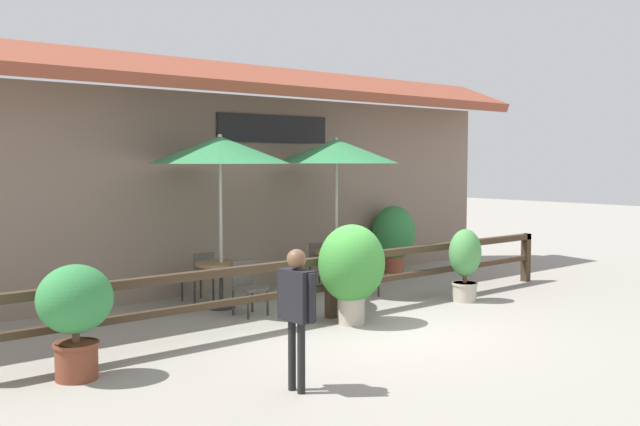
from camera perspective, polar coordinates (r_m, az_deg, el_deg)
ground_plane at (r=10.24m, az=4.80°, el=-9.33°), size 60.00×60.00×0.00m
building_facade at (r=13.18m, az=-7.85°, el=3.18°), size 14.28×1.49×4.23m
patio_railing at (r=10.86m, az=0.89°, el=-4.79°), size 10.40×0.14×0.95m
patio_umbrella_near at (r=11.55m, az=-8.01°, el=5.01°), size 2.27×2.27×2.82m
dining_table_near at (r=11.68m, az=-7.92°, el=-4.68°), size 0.83×0.83×0.75m
chair_near_streetside at (r=11.16m, az=-5.82°, el=-5.74°), size 0.44×0.44×0.84m
chair_near_wallside at (r=12.29m, az=-9.60°, el=-4.85°), size 0.44×0.44×0.84m
patio_umbrella_middle at (r=12.99m, az=1.32°, el=4.95°), size 2.27×2.27×2.82m
dining_table_middle at (r=13.12m, az=1.30°, el=-3.67°), size 0.83×0.83×0.75m
chair_middle_streetside at (r=12.71m, az=3.35°, el=-4.51°), size 0.49×0.49×0.84m
chair_middle_wallside at (r=13.64m, az=-0.29°, el=-3.90°), size 0.51×0.51×0.84m
potted_plant_broad_leaf at (r=8.27m, az=-18.99°, el=-7.30°), size 0.83×0.74×1.27m
potted_plant_corner_fern at (r=12.37m, az=11.53°, el=-3.73°), size 0.58×0.52×1.24m
potted_plant_small_flowering at (r=10.43m, az=2.55°, el=-4.26°), size 1.02×0.92×1.47m
potted_plant_entrance_palm at (r=15.34m, az=5.90°, el=-1.78°), size 0.97×0.88×1.43m
pedestrian at (r=7.38m, az=-1.90°, el=-7.01°), size 0.20×0.53×1.49m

